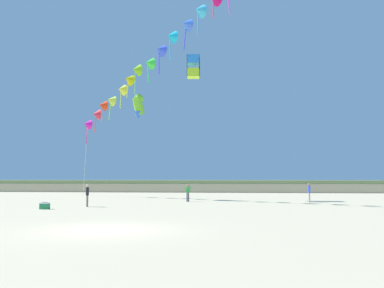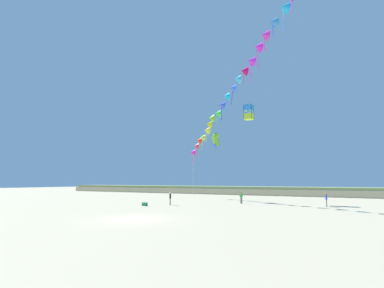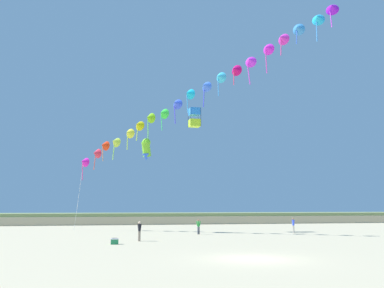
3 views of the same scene
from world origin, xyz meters
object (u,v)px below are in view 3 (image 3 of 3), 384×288
object	(u,v)px
person_near_right	(139,230)
beach_cooler	(115,241)
person_mid_center	(199,226)
large_kite_low_lead	(194,118)
large_kite_mid_trail	(146,148)
person_near_left	(293,224)

from	to	relation	value
person_near_right	beach_cooler	xyz separation A→B (m)	(-1.98, -2.38, -0.70)
person_mid_center	large_kite_low_lead	world-z (taller)	large_kite_low_lead
large_kite_mid_trail	large_kite_low_lead	bearing A→B (deg)	-0.86
person_mid_center	large_kite_low_lead	distance (m)	12.16
person_mid_center	person_near_left	bearing A→B (deg)	-0.37
person_near_left	large_kite_mid_trail	distance (m)	17.64
person_near_right	large_kite_low_lead	xyz separation A→B (m)	(6.56, 9.92, 11.75)
person_mid_center	large_kite_low_lead	bearing A→B (deg)	86.37
person_near_right	beach_cooler	distance (m)	3.17
person_near_right	beach_cooler	size ratio (longest dim) A/B	2.75
large_kite_low_lead	large_kite_mid_trail	xyz separation A→B (m)	(-5.34, 0.08, -3.64)
large_kite_low_lead	large_kite_mid_trail	world-z (taller)	large_kite_low_lead
person_near_left	person_near_right	distance (m)	17.94
person_near_right	large_kite_mid_trail	world-z (taller)	large_kite_mid_trail
person_near_right	large_kite_mid_trail	bearing A→B (deg)	83.07
person_near_left	beach_cooler	size ratio (longest dim) A/B	2.76
person_mid_center	beach_cooler	world-z (taller)	person_mid_center
person_near_right	large_kite_mid_trail	distance (m)	12.94
person_mid_center	person_near_right	bearing A→B (deg)	-132.49
large_kite_low_lead	beach_cooler	size ratio (longest dim) A/B	3.67
person_near_left	person_mid_center	xyz separation A→B (m)	(-10.20, 0.07, -0.05)
large_kite_mid_trail	person_mid_center	bearing A→B (deg)	-30.62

